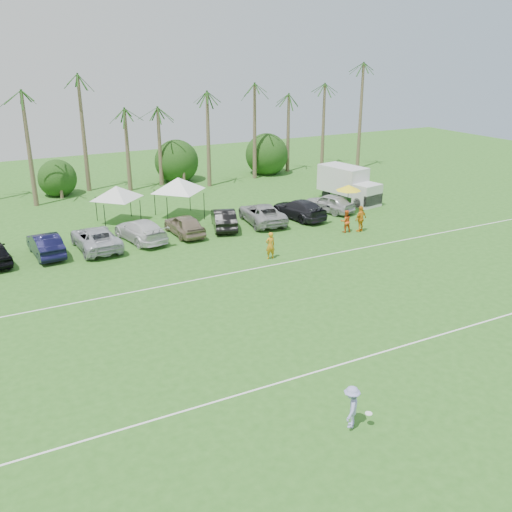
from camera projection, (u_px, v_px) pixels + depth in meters
name	position (u px, v px, depth m)	size (l,w,h in m)	color
ground	(379.00, 384.00, 23.58)	(120.00, 120.00, 0.00)	#2D641E
field_lines	(282.00, 310.00, 30.22)	(80.00, 12.10, 0.01)	white
palm_tree_3	(24.00, 86.00, 48.20)	(2.40, 2.40, 11.90)	brown
palm_tree_4	(75.00, 114.00, 50.83)	(2.40, 2.40, 8.90)	brown
palm_tree_5	(119.00, 102.00, 52.28)	(2.40, 2.40, 9.90)	brown
palm_tree_6	(160.00, 91.00, 53.73)	(2.40, 2.40, 10.90)	brown
palm_tree_7	(199.00, 81.00, 55.18)	(2.40, 2.40, 11.90)	brown
palm_tree_8	(245.00, 106.00, 58.26)	(2.40, 2.40, 8.90)	brown
palm_tree_9	(288.00, 95.00, 60.14)	(2.40, 2.40, 9.90)	brown
palm_tree_10	(327.00, 85.00, 62.03)	(2.40, 2.40, 10.90)	brown
palm_tree_11	(357.00, 76.00, 63.48)	(2.40, 2.40, 11.90)	brown
bush_tree_1	(58.00, 177.00, 52.75)	(4.00, 4.00, 4.00)	brown
bush_tree_2	(180.00, 165.00, 57.99)	(4.00, 4.00, 4.00)	brown
bush_tree_3	(266.00, 157.00, 62.36)	(4.00, 4.00, 4.00)	brown
sideline_player_a	(270.00, 245.00, 37.29)	(0.67, 0.44, 1.83)	orange
sideline_player_b	(346.00, 221.00, 42.68)	(0.83, 0.65, 1.71)	#DF5318
sideline_player_c	(361.00, 219.00, 42.79)	(1.16, 0.48, 1.99)	orange
box_truck	(349.00, 183.00, 51.10)	(3.29, 6.26, 3.07)	silver
canopy_tent_left	(116.00, 186.00, 44.20)	(4.30, 4.30, 3.48)	black
canopy_tent_right	(178.00, 178.00, 45.62)	(4.76, 4.76, 3.85)	black
market_umbrella	(349.00, 188.00, 47.42)	(2.12, 2.12, 2.36)	black
frisbee_player	(351.00, 407.00, 20.69)	(1.30, 1.19, 1.66)	#9799D7
parked_car_1	(45.00, 244.00, 37.89)	(1.64, 4.70, 1.55)	black
parked_car_2	(96.00, 238.00, 39.14)	(2.57, 5.58, 1.55)	#B2B4BC
parked_car_3	(141.00, 230.00, 40.82)	(2.17, 5.34, 1.55)	silver
parked_car_4	(184.00, 225.00, 42.09)	(1.83, 4.55, 1.55)	gray
parked_car_5	(224.00, 218.00, 43.64)	(1.64, 4.70, 1.55)	black
parked_car_6	(262.00, 213.00, 44.98)	(2.57, 5.58, 1.55)	#9D9D9D
parked_car_7	(299.00, 209.00, 46.19)	(2.17, 5.34, 1.55)	black
parked_car_8	(329.00, 203.00, 48.01)	(1.83, 4.55, 1.55)	#B7B7B7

